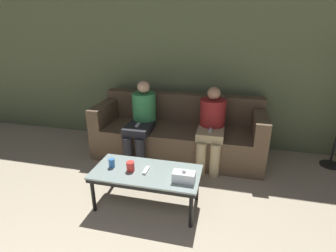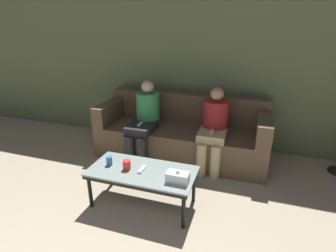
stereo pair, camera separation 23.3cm
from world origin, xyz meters
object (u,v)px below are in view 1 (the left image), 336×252
cup_near_right (112,163)px  tissue_box (184,177)px  couch (179,134)px  seated_person_mid_left (211,124)px  game_remote (146,170)px  coffee_table (146,175)px  seated_person_left_end (142,118)px  cup_near_left (130,166)px

cup_near_right → tissue_box: bearing=-6.3°
couch → seated_person_mid_left: size_ratio=2.22×
game_remote → seated_person_mid_left: seated_person_mid_left is taller
couch → tissue_box: (0.33, -1.38, 0.15)m
coffee_table → cup_near_right: cup_near_right is taller
couch → seated_person_left_end: (-0.49, -0.23, 0.28)m
coffee_table → seated_person_mid_left: (0.58, 1.08, 0.22)m
seated_person_mid_left → couch: bearing=157.1°
cup_near_left → seated_person_mid_left: size_ratio=0.09×
game_remote → cup_near_left: bearing=-170.5°
cup_near_right → seated_person_left_end: seated_person_left_end is taller
couch → coffee_table: (-0.09, -1.28, 0.06)m
seated_person_left_end → seated_person_mid_left: (0.98, 0.02, -0.01)m
cup_near_right → cup_near_left: bearing=-6.3°
game_remote → seated_person_mid_left: size_ratio=0.14×
tissue_box → game_remote: (-0.42, 0.09, -0.04)m
seated_person_left_end → seated_person_mid_left: size_ratio=1.03×
seated_person_left_end → couch: bearing=24.9°
game_remote → coffee_table: bearing=-84.6°
couch → tissue_box: 1.42m
tissue_box → seated_person_mid_left: 1.19m
coffee_table → game_remote: game_remote is taller
couch → seated_person_mid_left: (0.49, -0.21, 0.27)m
coffee_table → couch: bearing=86.2°
tissue_box → seated_person_mid_left: (0.16, 1.17, 0.12)m
tissue_box → cup_near_right: bearing=173.7°
seated_person_left_end → coffee_table: bearing=-69.1°
couch → game_remote: (-0.09, -1.28, 0.11)m
couch → cup_near_left: (-0.25, -1.31, 0.15)m
couch → tissue_box: size_ratio=11.01×
tissue_box → seated_person_left_end: size_ratio=0.20×
coffee_table → game_remote: (-0.00, 0.00, 0.05)m
coffee_table → tissue_box: 0.43m
cup_near_left → tissue_box: tissue_box is taller
coffee_table → seated_person_left_end: seated_person_left_end is taller
seated_person_mid_left → cup_near_right: bearing=-131.7°
cup_near_right → tissue_box: tissue_box is taller
cup_near_left → game_remote: bearing=9.5°
cup_near_right → couch: bearing=69.9°
seated_person_mid_left → seated_person_left_end: bearing=-178.8°
cup_near_right → seated_person_mid_left: size_ratio=0.09×
coffee_table → cup_near_left: cup_near_left is taller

